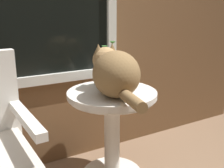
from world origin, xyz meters
TOP-DOWN VIEW (x-y plane):
  - wicker_side_table at (0.29, 0.29)m, footprint 0.59×0.59m
  - cat at (0.26, 0.21)m, footprint 0.34×0.66m
  - pewter_vase_with_ivy at (0.35, 0.44)m, footprint 0.14×0.14m

SIDE VIEW (x-z plane):
  - wicker_side_table at x=0.29m, z-range 0.13..0.77m
  - pewter_vase_with_ivy at x=0.35m, z-range 0.58..0.89m
  - cat at x=0.26m, z-range 0.64..0.94m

